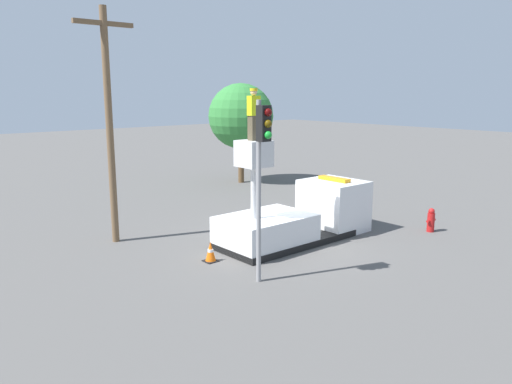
# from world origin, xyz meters

# --- Properties ---
(ground_plane) EXTENTS (120.00, 120.00, 0.00)m
(ground_plane) POSITION_xyz_m (0.00, 0.00, 0.00)
(ground_plane) COLOR #565451
(bucket_truck) EXTENTS (6.39, 2.40, 3.94)m
(bucket_truck) POSITION_xyz_m (0.67, 0.00, 0.84)
(bucket_truck) COLOR black
(bucket_truck) RESTS_ON ground
(worker) EXTENTS (0.40, 0.26, 1.75)m
(worker) POSITION_xyz_m (-1.59, 0.00, 4.82)
(worker) COLOR brown
(worker) RESTS_ON bucket_truck
(traffic_light_pole) EXTENTS (0.34, 0.57, 5.35)m
(traffic_light_pole) POSITION_xyz_m (-3.39, -2.46, 3.79)
(traffic_light_pole) COLOR gray
(traffic_light_pole) RESTS_ON ground
(fire_hydrant) EXTENTS (0.53, 0.29, 0.97)m
(fire_hydrant) POSITION_xyz_m (5.44, -2.79, 0.47)
(fire_hydrant) COLOR red
(fire_hydrant) RESTS_ON ground
(traffic_cone_rear) EXTENTS (0.44, 0.44, 0.69)m
(traffic_cone_rear) POSITION_xyz_m (-3.43, 0.08, 0.33)
(traffic_cone_rear) COLOR black
(traffic_cone_rear) RESTS_ON ground
(tree_left_bg) EXTENTS (3.96, 3.96, 6.09)m
(tree_left_bg) POSITION_xyz_m (6.69, 10.92, 4.09)
(tree_left_bg) COLOR brown
(tree_left_bg) RESTS_ON ground
(utility_pole) EXTENTS (2.20, 0.26, 8.51)m
(utility_pole) POSITION_xyz_m (-4.81, 4.30, 4.58)
(utility_pole) COLOR brown
(utility_pole) RESTS_ON ground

